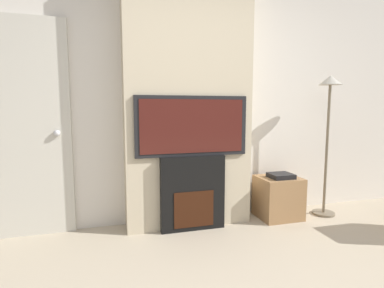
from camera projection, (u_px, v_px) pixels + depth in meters
wall_back at (184, 96)px, 3.20m from camera, size 6.00×0.06×2.70m
chimney_breast at (188, 95)px, 3.03m from camera, size 1.29×0.30×2.70m
fireplace at (192, 193)px, 3.00m from camera, size 0.65×0.15×0.75m
television at (192, 126)px, 2.92m from camera, size 1.12×0.07×0.59m
floor_lamp at (329, 115)px, 3.32m from camera, size 0.25×0.25×1.57m
media_stand at (278, 197)px, 3.32m from camera, size 0.45×0.40×0.51m
entry_door at (23, 129)px, 2.76m from camera, size 0.84×0.09×2.04m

